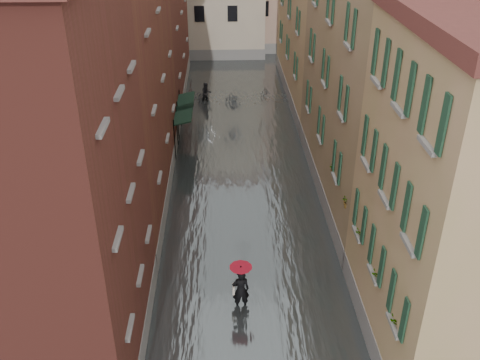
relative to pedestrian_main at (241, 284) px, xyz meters
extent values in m
plane|color=slate|center=(0.50, 0.01, -1.21)|extent=(120.00, 120.00, 0.00)
cube|color=#474D4E|center=(0.50, 13.01, -1.11)|extent=(10.00, 60.00, 0.20)
cube|color=brown|center=(-6.50, -1.99, 5.29)|extent=(6.00, 8.00, 13.00)
cube|color=brown|center=(-6.50, 9.01, 5.04)|extent=(6.00, 14.00, 12.50)
cube|color=brown|center=(-6.50, 24.01, 5.79)|extent=(6.00, 16.00, 14.00)
cube|color=tan|center=(7.50, -1.99, 4.54)|extent=(6.00, 8.00, 11.50)
cube|color=#9D7D5F|center=(7.50, 9.01, 5.29)|extent=(6.00, 14.00, 13.00)
cube|color=tan|center=(7.50, 24.01, 4.54)|extent=(6.00, 16.00, 11.50)
cube|color=black|center=(-2.95, 14.30, 1.34)|extent=(1.09, 2.98, 0.31)
cylinder|color=black|center=(-3.45, 12.81, 0.19)|extent=(0.06, 0.06, 2.80)
cylinder|color=black|center=(-3.45, 15.79, 0.19)|extent=(0.06, 0.06, 2.80)
cube|color=black|center=(-2.95, 16.46, 1.34)|extent=(1.09, 3.07, 0.31)
cylinder|color=black|center=(-3.45, 14.92, 0.19)|extent=(0.06, 0.06, 2.80)
cylinder|color=black|center=(-3.45, 18.00, 0.19)|extent=(0.06, 0.06, 2.80)
cube|color=olive|center=(4.62, -4.29, 1.94)|extent=(0.22, 0.85, 0.18)
imported|color=#265926|center=(4.62, -4.29, 2.36)|extent=(0.59, 0.51, 0.66)
cube|color=olive|center=(4.62, -2.11, 1.94)|extent=(0.22, 0.85, 0.18)
imported|color=#265926|center=(4.62, -2.11, 2.36)|extent=(0.59, 0.51, 0.66)
cube|color=olive|center=(4.62, 0.35, 1.94)|extent=(0.22, 0.85, 0.18)
imported|color=#265926|center=(4.62, 0.35, 2.36)|extent=(0.59, 0.51, 0.66)
cube|color=olive|center=(4.62, 2.73, 1.94)|extent=(0.22, 0.85, 0.18)
imported|color=#265926|center=(4.62, 2.73, 2.36)|extent=(0.59, 0.51, 0.66)
cube|color=olive|center=(4.62, 5.64, 1.94)|extent=(0.22, 0.85, 0.18)
imported|color=#265926|center=(4.62, 5.64, 2.36)|extent=(0.59, 0.51, 0.66)
imported|color=black|center=(0.00, 0.00, -0.28)|extent=(0.73, 0.53, 1.86)
cube|color=beige|center=(-0.28, 0.05, -0.26)|extent=(0.08, 0.30, 0.38)
cylinder|color=black|center=(0.00, 0.00, 0.14)|extent=(0.02, 0.02, 1.00)
cone|color=#A90B1E|center=(0.00, 0.00, 0.71)|extent=(0.89, 0.89, 0.28)
imported|color=black|center=(-1.78, 22.68, -0.38)|extent=(0.96, 0.85, 1.65)
camera|label=1|loc=(-0.61, -16.13, 13.63)|focal=40.00mm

